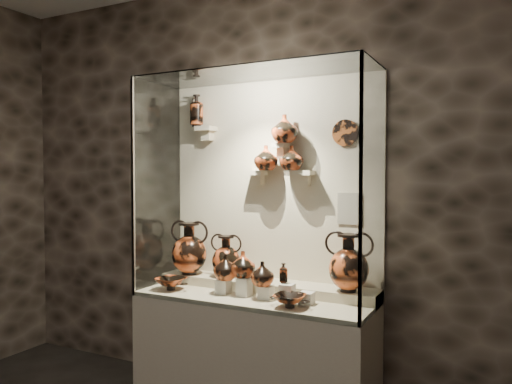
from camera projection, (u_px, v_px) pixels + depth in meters
wall_back at (273, 186)px, 3.79m from camera, size 5.00×0.02×3.20m
plinth at (254, 355)px, 3.55m from camera, size 1.70×0.60×0.80m
front_tier at (254, 297)px, 3.54m from camera, size 1.68×0.58×0.03m
rear_tier at (265, 287)px, 3.69m from camera, size 1.70×0.25×0.10m
back_panel at (273, 186)px, 3.79m from camera, size 1.70×0.03×1.60m
glass_front at (233, 188)px, 3.24m from camera, size 1.70×0.01×1.60m
glass_left at (158, 186)px, 3.89m from camera, size 0.01×0.60×1.60m
glass_right at (374, 189)px, 3.13m from camera, size 0.01×0.60×1.60m
glass_top at (254, 73)px, 3.48m from camera, size 1.70×0.60×0.01m
frame_post_left at (133, 187)px, 3.63m from camera, size 0.02×0.02×1.60m
frame_post_right at (361, 190)px, 2.87m from camera, size 0.02×0.02×1.60m
pedestal_a at (224, 287)px, 3.59m from camera, size 0.09×0.09×0.10m
pedestal_b at (244, 287)px, 3.51m from camera, size 0.09×0.09×0.13m
pedestal_c at (266, 292)px, 3.44m from camera, size 0.09×0.09×0.09m
pedestal_d at (287, 293)px, 3.36m from camera, size 0.09×0.09×0.12m
pedestal_e at (307, 298)px, 3.30m from camera, size 0.09×0.09×0.08m
bracket_ul at (206, 129)px, 3.95m from camera, size 0.14×0.12×0.04m
bracket_ca at (257, 173)px, 3.76m from camera, size 0.14×0.12×0.04m
bracket_cb at (281, 146)px, 3.67m from camera, size 0.10×0.12×0.04m
bracket_cc at (304, 173)px, 3.59m from camera, size 0.14×0.12×0.04m
amphora_left at (189, 248)px, 3.93m from camera, size 0.43×0.43×0.41m
amphora_mid at (226, 256)px, 3.82m from camera, size 0.27×0.27×0.32m
amphora_right at (348, 262)px, 3.35m from camera, size 0.40×0.40×0.39m
jug_a at (226, 267)px, 3.58m from camera, size 0.18×0.18×0.18m
jug_b at (243, 264)px, 3.53m from camera, size 0.21×0.21×0.19m
jug_c at (262, 274)px, 3.43m from camera, size 0.18×0.18×0.17m
lekythos_small at (284, 272)px, 3.39m from camera, size 0.09×0.09×0.15m
kylix_left at (171, 282)px, 3.70m from camera, size 0.32×0.28×0.11m
kylix_right at (290, 299)px, 3.22m from camera, size 0.32×0.29×0.11m
lekythos_tall at (197, 109)px, 3.98m from camera, size 0.12×0.12×0.29m
ovoid_vase_a at (266, 158)px, 3.68m from camera, size 0.21×0.21×0.19m
ovoid_vase_b at (285, 129)px, 3.60m from camera, size 0.21×0.21×0.20m
ovoid_vase_c at (292, 158)px, 3.59m from camera, size 0.21×0.21×0.18m
wall_plate at (345, 133)px, 3.49m from camera, size 0.19×0.02×0.19m
info_placard at (349, 209)px, 3.50m from camera, size 0.17×0.01×0.22m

